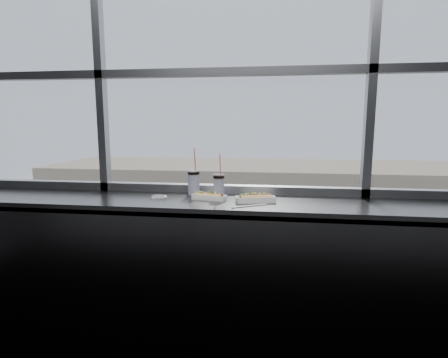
# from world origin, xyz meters

# --- Properties ---
(wall_back_lower) EXTENTS (6.00, 0.00, 6.00)m
(wall_back_lower) POSITION_xyz_m (0.00, 1.50, 0.55)
(wall_back_lower) COLOR black
(wall_back_lower) RESTS_ON ground
(window_glass) EXTENTS (6.00, 0.00, 6.00)m
(window_glass) POSITION_xyz_m (0.00, 1.52, 2.30)
(window_glass) COLOR silver
(window_glass) RESTS_ON ground
(window_mullions) EXTENTS (6.00, 0.08, 2.40)m
(window_mullions) POSITION_xyz_m (0.00, 1.50, 2.30)
(window_mullions) COLOR gray
(window_mullions) RESTS_ON ground
(counter) EXTENTS (6.00, 0.55, 0.06)m
(counter) POSITION_xyz_m (0.00, 1.23, 1.07)
(counter) COLOR #5E5E5E
(counter) RESTS_ON ground
(counter_fascia) EXTENTS (6.00, 0.04, 1.04)m
(counter_fascia) POSITION_xyz_m (0.00, 0.97, 0.55)
(counter_fascia) COLOR #5E5E5E
(counter_fascia) RESTS_ON ground
(hotdog_tray_left) EXTENTS (0.25, 0.12, 0.06)m
(hotdog_tray_left) POSITION_xyz_m (-0.10, 1.23, 1.12)
(hotdog_tray_left) COLOR white
(hotdog_tray_left) RESTS_ON counter
(hotdog_tray_right) EXTENTS (0.28, 0.14, 0.07)m
(hotdog_tray_right) POSITION_xyz_m (0.22, 1.20, 1.13)
(hotdog_tray_right) COLOR white
(hotdog_tray_right) RESTS_ON counter
(soda_cup_left) EXTENTS (0.10, 0.10, 0.35)m
(soda_cup_left) POSITION_xyz_m (-0.25, 1.40, 1.20)
(soda_cup_left) COLOR white
(soda_cup_left) RESTS_ON counter
(soda_cup_right) EXTENTS (0.09, 0.09, 0.32)m
(soda_cup_right) POSITION_xyz_m (-0.05, 1.33, 1.19)
(soda_cup_right) COLOR white
(soda_cup_right) RESTS_ON counter
(loose_straw) EXTENTS (0.22, 0.13, 0.01)m
(loose_straw) POSITION_xyz_m (0.19, 1.06, 1.10)
(loose_straw) COLOR white
(loose_straw) RESTS_ON counter
(wrapper) EXTENTS (0.11, 0.08, 0.03)m
(wrapper) POSITION_xyz_m (-0.46, 1.22, 1.11)
(wrapper) COLOR silver
(wrapper) RESTS_ON counter
(plaza_ground) EXTENTS (120.00, 120.00, 0.00)m
(plaza_ground) POSITION_xyz_m (0.00, 45.00, -11.00)
(plaza_ground) COLOR #A9A8A6
(plaza_ground) RESTS_ON ground
(street_asphalt) EXTENTS (80.00, 10.00, 0.06)m
(street_asphalt) POSITION_xyz_m (0.00, 21.50, -10.97)
(street_asphalt) COLOR black
(street_asphalt) RESTS_ON plaza_ground
(far_sidewalk) EXTENTS (80.00, 6.00, 0.04)m
(far_sidewalk) POSITION_xyz_m (0.00, 29.50, -10.98)
(far_sidewalk) COLOR #A9A8A6
(far_sidewalk) RESTS_ON plaza_ground
(far_building) EXTENTS (50.00, 14.00, 8.00)m
(far_building) POSITION_xyz_m (0.00, 39.50, -7.00)
(far_building) COLOR gray
(far_building) RESTS_ON plaza_ground
(car_far_a) EXTENTS (2.57, 5.98, 1.98)m
(car_far_a) POSITION_xyz_m (-8.46, 25.50, -9.95)
(car_far_a) COLOR black
(car_far_a) RESTS_ON street_asphalt
(car_far_c) EXTENTS (3.49, 6.82, 2.18)m
(car_far_c) POSITION_xyz_m (12.21, 25.50, -9.85)
(car_far_c) COLOR white
(car_far_c) RESTS_ON street_asphalt
(car_far_b) EXTENTS (2.99, 6.23, 2.02)m
(car_far_b) POSITION_xyz_m (1.46, 25.50, -9.93)
(car_far_b) COLOR #611500
(car_far_b) RESTS_ON street_asphalt
(car_near_c) EXTENTS (2.99, 6.33, 2.06)m
(car_near_c) POSITION_xyz_m (1.79, 17.50, -9.91)
(car_near_c) COLOR #BC370B
(car_near_c) RESTS_ON street_asphalt
(car_near_d) EXTENTS (3.01, 5.85, 1.87)m
(car_near_d) POSITION_xyz_m (5.58, 17.50, -10.01)
(car_near_d) COLOR silver
(car_near_d) RESTS_ON street_asphalt
(pedestrian_d) EXTENTS (1.01, 0.75, 2.26)m
(pedestrian_d) POSITION_xyz_m (8.57, 29.76, -9.83)
(pedestrian_d) COLOR #66605B
(pedestrian_d) RESTS_ON far_sidewalk
(pedestrian_c) EXTENTS (0.73, 0.97, 2.19)m
(pedestrian_c) POSITION_xyz_m (3.88, 29.31, -9.86)
(pedestrian_c) COLOR #66605B
(pedestrian_c) RESTS_ON far_sidewalk
(pedestrian_a) EXTENTS (0.70, 0.93, 2.10)m
(pedestrian_a) POSITION_xyz_m (-5.51, 28.53, -9.91)
(pedestrian_a) COLOR #66605B
(pedestrian_a) RESTS_ON far_sidewalk
(pedestrian_b) EXTENTS (0.89, 0.67, 2.01)m
(pedestrian_b) POSITION_xyz_m (-0.58, 28.44, -9.95)
(pedestrian_b) COLOR #66605B
(pedestrian_b) RESTS_ON far_sidewalk
(tree_left) EXTENTS (3.22, 3.22, 5.03)m
(tree_left) POSITION_xyz_m (-9.41, 29.50, -7.59)
(tree_left) COLOR #47382B
(tree_left) RESTS_ON far_sidewalk
(tree_center) EXTENTS (3.38, 3.38, 5.28)m
(tree_center) POSITION_xyz_m (0.82, 29.50, -7.42)
(tree_center) COLOR #47382B
(tree_center) RESTS_ON far_sidewalk
(tree_right) EXTENTS (3.61, 3.61, 5.65)m
(tree_right) POSITION_xyz_m (12.25, 29.50, -7.17)
(tree_right) COLOR #47382B
(tree_right) RESTS_ON far_sidewalk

